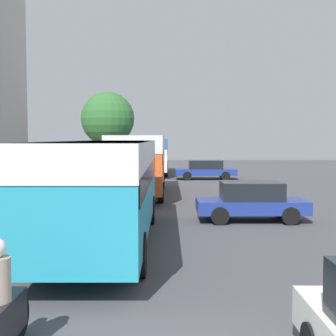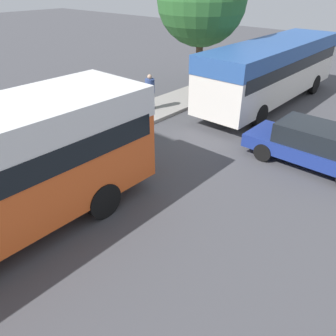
{
  "view_description": "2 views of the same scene",
  "coord_description": "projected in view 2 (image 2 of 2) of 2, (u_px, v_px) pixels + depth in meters",
  "views": [
    {
      "loc": [
        -0.28,
        -5.21,
        3.05
      ],
      "look_at": [
        -0.27,
        23.3,
        1.23
      ],
      "focal_mm": 50.0,
      "sensor_mm": 36.0,
      "label": 1
    },
    {
      "loc": [
        5.32,
        18.72,
        5.62
      ],
      "look_at": [
        0.41,
        24.28,
        1.27
      ],
      "focal_mm": 35.0,
      "sensor_mm": 36.0,
      "label": 2
    }
  ],
  "objects": [
    {
      "name": "street_tree",
      "position": [
        202.0,
        0.0,
        15.82
      ],
      "size": [
        4.36,
        4.36,
        6.68
      ],
      "color": "brown",
      "rests_on": "sidewalk"
    },
    {
      "name": "pedestrian_near_curb",
      "position": [
        150.0,
        92.0,
        15.21
      ],
      "size": [
        0.44,
        0.44,
        1.64
      ],
      "color": "#232838",
      "rests_on": "sidewalk"
    },
    {
      "name": "bus_third_in_line",
      "position": [
        273.0,
        64.0,
        15.84
      ],
      "size": [
        2.55,
        10.11,
        2.98
      ],
      "color": "silver",
      "rests_on": "ground_plane"
    },
    {
      "name": "car_crossing",
      "position": [
        315.0,
        145.0,
        10.94
      ],
      "size": [
        4.48,
        1.88,
        1.42
      ],
      "rotation": [
        0.0,
        0.0,
        1.57
      ],
      "color": "navy",
      "rests_on": "ground_plane"
    }
  ]
}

